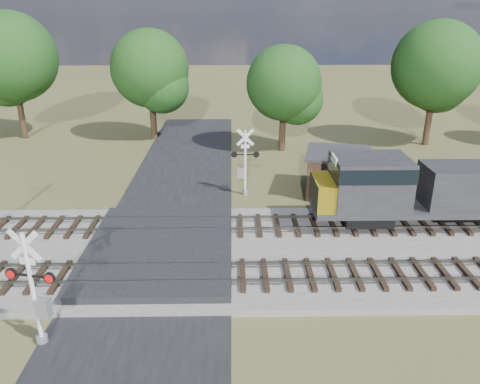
{
  "coord_description": "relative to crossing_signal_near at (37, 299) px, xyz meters",
  "views": [
    {
      "loc": [
        3.58,
        -19.81,
        11.44
      ],
      "look_at": [
        3.95,
        2.0,
        2.74
      ],
      "focal_mm": 35.0,
      "sensor_mm": 36.0,
      "label": 1
    }
  ],
  "objects": [
    {
      "name": "ground",
      "position": [
        3.28,
        5.92,
        -1.92
      ],
      "size": [
        160.0,
        160.0,
        0.0
      ],
      "primitive_type": "plane",
      "color": "#494826",
      "rests_on": "ground"
    },
    {
      "name": "ballast_bed",
      "position": [
        13.28,
        6.42,
        -1.77
      ],
      "size": [
        140.0,
        10.0,
        0.3
      ],
      "primitive_type": "cube",
      "color": "gray",
      "rests_on": "ground"
    },
    {
      "name": "road",
      "position": [
        3.28,
        5.92,
        -1.88
      ],
      "size": [
        7.0,
        60.0,
        0.08
      ],
      "primitive_type": "cube",
      "color": "black",
      "rests_on": "ground"
    },
    {
      "name": "crossing_panel",
      "position": [
        3.28,
        6.42,
        -1.6
      ],
      "size": [
        7.0,
        9.0,
        0.62
      ],
      "primitive_type": "cube",
      "color": "#262628",
      "rests_on": "ground"
    },
    {
      "name": "track_near",
      "position": [
        6.4,
        3.92,
        -1.51
      ],
      "size": [
        140.0,
        2.6,
        0.33
      ],
      "color": "black",
      "rests_on": "ballast_bed"
    },
    {
      "name": "track_far",
      "position": [
        6.4,
        8.92,
        -1.51
      ],
      "size": [
        140.0,
        2.6,
        0.33
      ],
      "color": "black",
      "rests_on": "ballast_bed"
    },
    {
      "name": "crossing_signal_near",
      "position": [
        0.0,
        0.0,
        0.0
      ],
      "size": [
        1.84,
        0.52,
        4.61
      ],
      "rotation": [
        0.0,
        0.0,
        -0.21
      ],
      "color": "silver",
      "rests_on": "ground"
    },
    {
      "name": "crossing_signal_far",
      "position": [
        7.59,
        14.35,
        -0.09
      ],
      "size": [
        1.77,
        0.38,
        4.4
      ],
      "rotation": [
        0.0,
        0.0,
        3.12
      ],
      "color": "silver",
      "rests_on": "ground"
    },
    {
      "name": "equipment_shed",
      "position": [
        13.67,
        14.54,
        -0.5
      ],
      "size": [
        4.89,
        4.89,
        2.8
      ],
      "rotation": [
        0.0,
        0.0,
        -0.22
      ],
      "color": "#45281D",
      "rests_on": "ground"
    },
    {
      "name": "treeline",
      "position": [
        8.94,
        26.56,
        4.4
      ],
      "size": [
        82.13,
        11.4,
        11.21
      ],
      "color": "black",
      "rests_on": "ground"
    }
  ]
}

